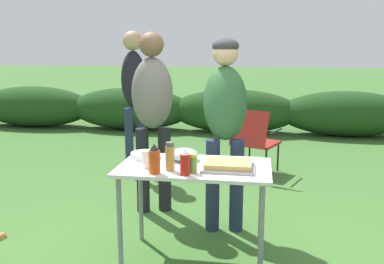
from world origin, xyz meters
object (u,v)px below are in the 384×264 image
Objects in this scene: spice_jar at (170,157)px; relish_jar at (193,164)px; folding_table at (195,176)px; ketchup_bottle at (185,162)px; food_tray at (229,166)px; standing_person_in_red_jacket at (134,88)px; camp_chair_green_behind_table at (254,138)px; standing_person_in_gray_fleece at (225,111)px; plate_stack at (145,155)px; paper_cup_stack at (147,159)px; hot_sauce_bottle at (154,159)px; mixing_bowl at (184,154)px; standing_person_in_navy_coat at (153,106)px.

relish_jar is at bearing -12.94° from spice_jar.
relish_jar is (0.17, -0.04, -0.03)m from spice_jar.
folding_table is 5.95× the size of ketchup_bottle.
food_tray is (0.25, -0.05, 0.10)m from folding_table.
standing_person_in_red_jacket is at bearing 117.24° from folding_table.
camp_chair_green_behind_table reaches higher than food_tray.
standing_person_in_gray_fleece is at bearing -99.96° from standing_person_in_red_jacket.
plate_stack is at bearing -88.03° from camp_chair_green_behind_table.
paper_cup_stack reaches higher than plate_stack.
paper_cup_stack is (-0.57, -0.05, 0.04)m from food_tray.
plate_stack is at bearing 159.49° from folding_table.
food_tray is at bearing -109.77° from standing_person_in_red_jacket.
food_tray is 1.79× the size of hot_sauce_bottle.
folding_table is at bearing 168.25° from food_tray.
hot_sauce_bottle reaches higher than relish_jar.
folding_table is 2.99× the size of food_tray.
plate_stack is at bearing 175.80° from mixing_bowl.
relish_jar reaches higher than plate_stack.
ketchup_bottle is (-0.03, -0.24, 0.16)m from folding_table.
standing_person_in_navy_coat reaches higher than plate_stack.
hot_sauce_bottle reaches higher than mixing_bowl.
folding_table is at bearing -114.33° from standing_person_in_red_jacket.
standing_person_in_navy_coat is at bearing 104.59° from hot_sauce_bottle.
paper_cup_stack is 0.15× the size of camp_chair_green_behind_table.
paper_cup_stack is 0.07× the size of standing_person_in_navy_coat.
ketchup_bottle is (0.07, -0.37, 0.04)m from mixing_bowl.
ketchup_bottle reaches higher than paper_cup_stack.
plate_stack is 0.42m from hot_sauce_bottle.
hot_sauce_bottle is at bearing -137.34° from spice_jar.
standing_person_in_gray_fleece reaches higher than hot_sauce_bottle.
standing_person_in_gray_fleece is at bearing -75.74° from camp_chair_green_behind_table.
ketchup_bottle is 0.97m from standing_person_in_gray_fleece.
standing_person_in_navy_coat is at bearing 113.88° from ketchup_bottle.
hot_sauce_bottle reaches higher than food_tray.
mixing_bowl is (-0.10, 0.13, 0.12)m from folding_table.
standing_person_in_red_jacket is (-1.08, 2.25, 0.29)m from relish_jar.
standing_person_in_navy_coat is at bearing 119.10° from mixing_bowl.
plate_stack is 0.40m from spice_jar.
relish_jar is at bearing -82.18° from standing_person_in_navy_coat.
spice_jar is 2.51m from camp_chair_green_behind_table.
plate_stack is at bearing -143.80° from standing_person_in_gray_fleece.
food_tray is at bearing 19.86° from hot_sauce_bottle.
mixing_bowl is 0.39m from hot_sauce_bottle.
relish_jar is 0.16× the size of camp_chair_green_behind_table.
plate_stack is 0.13× the size of standing_person_in_red_jacket.
relish_jar reaches higher than food_tray.
ketchup_bottle reaches higher than mixing_bowl.
food_tray is at bearing -27.35° from mixing_bowl.
folding_table is 4.94× the size of mixing_bowl.
spice_jar is at bearing -99.77° from mixing_bowl.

